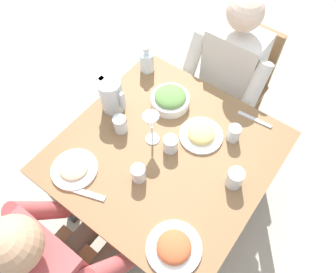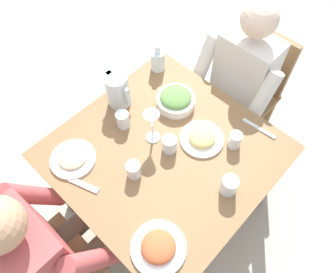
{
  "view_description": "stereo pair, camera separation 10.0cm",
  "coord_description": "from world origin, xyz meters",
  "px_view_note": "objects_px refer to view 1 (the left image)",
  "views": [
    {
      "loc": [
        0.46,
        -0.61,
        2.05
      ],
      "look_at": [
        -0.02,
        0.05,
        0.76
      ],
      "focal_mm": 33.95,
      "sensor_mm": 36.0,
      "label": 1
    },
    {
      "loc": [
        0.54,
        -0.55,
        2.05
      ],
      "look_at": [
        -0.02,
        0.05,
        0.76
      ],
      "focal_mm": 33.95,
      "sensor_mm": 36.0,
      "label": 2
    }
  ],
  "objects_px": {
    "water_glass_near_left": "(139,173)",
    "salad_bowl": "(170,99)",
    "diner_near": "(71,253)",
    "water_pitcher": "(112,95)",
    "wine_glass": "(151,123)",
    "diner_far": "(223,83)",
    "oil_carafe": "(147,62)",
    "plate_rice_curry": "(174,247)",
    "plate_fries": "(201,134)",
    "water_glass_far_right": "(120,124)",
    "water_glass_by_pitcher": "(171,144)",
    "chair_far": "(236,79)",
    "dining_table": "(166,161)",
    "plate_beans": "(74,169)",
    "water_glass_center": "(235,178)",
    "water_glass_far_left": "(234,133)"
  },
  "relations": [
    {
      "from": "plate_rice_curry",
      "to": "salad_bowl",
      "type": "bearing_deg",
      "value": 127.18
    },
    {
      "from": "water_glass_by_pitcher",
      "to": "oil_carafe",
      "type": "bearing_deg",
      "value": 140.14
    },
    {
      "from": "water_glass_by_pitcher",
      "to": "plate_fries",
      "type": "bearing_deg",
      "value": 61.6
    },
    {
      "from": "salad_bowl",
      "to": "plate_rice_curry",
      "type": "distance_m",
      "value": 0.75
    },
    {
      "from": "diner_near",
      "to": "oil_carafe",
      "type": "bearing_deg",
      "value": 109.59
    },
    {
      "from": "water_pitcher",
      "to": "water_glass_center",
      "type": "relative_size",
      "value": 1.91
    },
    {
      "from": "dining_table",
      "to": "plate_beans",
      "type": "height_order",
      "value": "plate_beans"
    },
    {
      "from": "diner_near",
      "to": "plate_fries",
      "type": "bearing_deg",
      "value": 79.27
    },
    {
      "from": "diner_near",
      "to": "water_glass_far_left",
      "type": "bearing_deg",
      "value": 72.02
    },
    {
      "from": "plate_rice_curry",
      "to": "plate_fries",
      "type": "bearing_deg",
      "value": 111.76
    },
    {
      "from": "diner_far",
      "to": "wine_glass",
      "type": "relative_size",
      "value": 5.9
    },
    {
      "from": "water_glass_near_left",
      "to": "water_glass_center",
      "type": "relative_size",
      "value": 0.88
    },
    {
      "from": "water_pitcher",
      "to": "wine_glass",
      "type": "xyz_separation_m",
      "value": [
        0.29,
        -0.04,
        0.05
      ]
    },
    {
      "from": "water_glass_near_left",
      "to": "water_glass_by_pitcher",
      "type": "xyz_separation_m",
      "value": [
        0.02,
        0.21,
        -0.0
      ]
    },
    {
      "from": "dining_table",
      "to": "plate_fries",
      "type": "height_order",
      "value": "plate_fries"
    },
    {
      "from": "water_glass_near_left",
      "to": "wine_glass",
      "type": "bearing_deg",
      "value": 111.36
    },
    {
      "from": "oil_carafe",
      "to": "water_glass_center",
      "type": "bearing_deg",
      "value": -23.48
    },
    {
      "from": "water_glass_far_left",
      "to": "plate_beans",
      "type": "bearing_deg",
      "value": -130.68
    },
    {
      "from": "plate_beans",
      "to": "water_glass_far_left",
      "type": "xyz_separation_m",
      "value": [
        0.51,
        0.59,
        0.03
      ]
    },
    {
      "from": "diner_far",
      "to": "oil_carafe",
      "type": "distance_m",
      "value": 0.47
    },
    {
      "from": "plate_rice_curry",
      "to": "water_glass_near_left",
      "type": "distance_m",
      "value": 0.35
    },
    {
      "from": "diner_near",
      "to": "water_glass_near_left",
      "type": "height_order",
      "value": "diner_near"
    },
    {
      "from": "water_glass_near_left",
      "to": "oil_carafe",
      "type": "relative_size",
      "value": 0.54
    },
    {
      "from": "wine_glass",
      "to": "oil_carafe",
      "type": "height_order",
      "value": "wine_glass"
    },
    {
      "from": "salad_bowl",
      "to": "plate_rice_curry",
      "type": "bearing_deg",
      "value": -52.82
    },
    {
      "from": "chair_far",
      "to": "dining_table",
      "type": "bearing_deg",
      "value": -87.91
    },
    {
      "from": "diner_near",
      "to": "water_glass_near_left",
      "type": "xyz_separation_m",
      "value": [
        0.04,
        0.42,
        0.13
      ]
    },
    {
      "from": "water_glass_center",
      "to": "dining_table",
      "type": "bearing_deg",
      "value": -172.62
    },
    {
      "from": "salad_bowl",
      "to": "water_glass_far_right",
      "type": "bearing_deg",
      "value": -110.16
    },
    {
      "from": "plate_beans",
      "to": "water_glass_far_right",
      "type": "relative_size",
      "value": 2.35
    },
    {
      "from": "salad_bowl",
      "to": "chair_far",
      "type": "bearing_deg",
      "value": 77.77
    },
    {
      "from": "plate_beans",
      "to": "water_glass_by_pitcher",
      "type": "relative_size",
      "value": 2.51
    },
    {
      "from": "wine_glass",
      "to": "water_glass_by_pitcher",
      "type": "bearing_deg",
      "value": 4.61
    },
    {
      "from": "plate_beans",
      "to": "water_glass_center",
      "type": "height_order",
      "value": "water_glass_center"
    },
    {
      "from": "water_glass_far_right",
      "to": "oil_carafe",
      "type": "distance_m",
      "value": 0.43
    },
    {
      "from": "water_glass_far_left",
      "to": "chair_far",
      "type": "bearing_deg",
      "value": 114.28
    },
    {
      "from": "plate_beans",
      "to": "wine_glass",
      "type": "bearing_deg",
      "value": 61.55
    },
    {
      "from": "diner_far",
      "to": "wine_glass",
      "type": "bearing_deg",
      "value": -96.01
    },
    {
      "from": "oil_carafe",
      "to": "diner_near",
      "type": "bearing_deg",
      "value": -70.41
    },
    {
      "from": "chair_far",
      "to": "water_glass_far_right",
      "type": "xyz_separation_m",
      "value": [
        -0.23,
        -0.85,
        0.27
      ]
    },
    {
      "from": "plate_fries",
      "to": "water_glass_by_pitcher",
      "type": "bearing_deg",
      "value": -118.4
    },
    {
      "from": "water_glass_far_right",
      "to": "water_glass_by_pitcher",
      "type": "bearing_deg",
      "value": 11.89
    },
    {
      "from": "water_glass_center",
      "to": "water_glass_by_pitcher",
      "type": "xyz_separation_m",
      "value": [
        -0.34,
        -0.02,
        -0.01
      ]
    },
    {
      "from": "water_glass_near_left",
      "to": "salad_bowl",
      "type": "bearing_deg",
      "value": 107.82
    },
    {
      "from": "dining_table",
      "to": "wine_glass",
      "type": "bearing_deg",
      "value": 170.8
    },
    {
      "from": "diner_far",
      "to": "water_glass_far_right",
      "type": "height_order",
      "value": "diner_far"
    },
    {
      "from": "water_glass_far_left",
      "to": "oil_carafe",
      "type": "bearing_deg",
      "value": 169.29
    },
    {
      "from": "plate_rice_curry",
      "to": "oil_carafe",
      "type": "relative_size",
      "value": 1.39
    },
    {
      "from": "water_pitcher",
      "to": "diner_far",
      "type": "bearing_deg",
      "value": 57.79
    },
    {
      "from": "plate_rice_curry",
      "to": "water_glass_near_left",
      "type": "relative_size",
      "value": 2.6
    }
  ]
}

